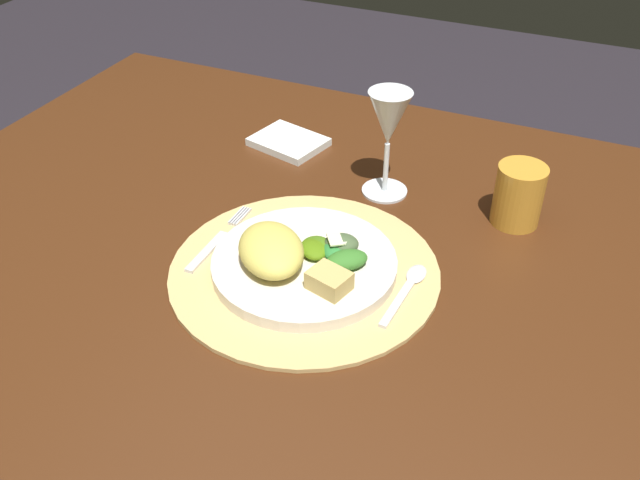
{
  "coord_description": "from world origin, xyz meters",
  "views": [
    {
      "loc": [
        0.31,
        -0.71,
        1.32
      ],
      "look_at": [
        -0.01,
        -0.01,
        0.75
      ],
      "focal_mm": 39.69,
      "sensor_mm": 36.0,
      "label": 1
    }
  ],
  "objects": [
    {
      "name": "pasta_serving",
      "position": [
        -0.04,
        -0.08,
        0.77
      ],
      "size": [
        0.14,
        0.14,
        0.04
      ],
      "primitive_type": "ellipsoid",
      "rotation": [
        0.0,
        0.0,
        5.4
      ],
      "color": "#D5C354",
      "rests_on": "dinner_plate"
    },
    {
      "name": "placemat",
      "position": [
        -0.01,
        -0.06,
        0.73
      ],
      "size": [
        0.36,
        0.36,
        0.01
      ],
      "primitive_type": "cylinder",
      "color": "tan",
      "rests_on": "dining_table"
    },
    {
      "name": "dining_table",
      "position": [
        0.0,
        0.0,
        0.57
      ],
      "size": [
        1.34,
        0.95,
        0.73
      ],
      "color": "#462310",
      "rests_on": "ground"
    },
    {
      "name": "bread_piece",
      "position": [
        0.05,
        -0.1,
        0.77
      ],
      "size": [
        0.06,
        0.05,
        0.02
      ],
      "primitive_type": "cube",
      "rotation": [
        0.0,
        0.0,
        6.02
      ],
      "color": "tan",
      "rests_on": "dinner_plate"
    },
    {
      "name": "dinner_plate",
      "position": [
        -0.01,
        -0.06,
        0.74
      ],
      "size": [
        0.24,
        0.24,
        0.02
      ],
      "primitive_type": "cylinder",
      "color": "silver",
      "rests_on": "placemat"
    },
    {
      "name": "spoon",
      "position": [
        0.13,
        -0.04,
        0.74
      ],
      "size": [
        0.02,
        0.13,
        0.01
      ],
      "color": "silver",
      "rests_on": "placemat"
    },
    {
      "name": "fork",
      "position": [
        -0.14,
        -0.06,
        0.74
      ],
      "size": [
        0.01,
        0.16,
        0.0
      ],
      "color": "silver",
      "rests_on": "placemat"
    },
    {
      "name": "wine_glass",
      "position": [
        0.02,
        0.17,
        0.85
      ],
      "size": [
        0.07,
        0.07,
        0.17
      ],
      "color": "silver",
      "rests_on": "dining_table"
    },
    {
      "name": "napkin",
      "position": [
        -0.18,
        0.24,
        0.74
      ],
      "size": [
        0.13,
        0.12,
        0.01
      ],
      "primitive_type": "cube",
      "rotation": [
        0.0,
        0.0,
        -0.24
      ],
      "color": "white",
      "rests_on": "dining_table"
    },
    {
      "name": "amber_tumbler",
      "position": [
        0.22,
        0.17,
        0.77
      ],
      "size": [
        0.07,
        0.07,
        0.09
      ],
      "primitive_type": "cylinder",
      "color": "gold",
      "rests_on": "dining_table"
    },
    {
      "name": "salad_greens",
      "position": [
        0.02,
        -0.04,
        0.76
      ],
      "size": [
        0.11,
        0.08,
        0.03
      ],
      "color": "#477118",
      "rests_on": "dinner_plate"
    }
  ]
}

